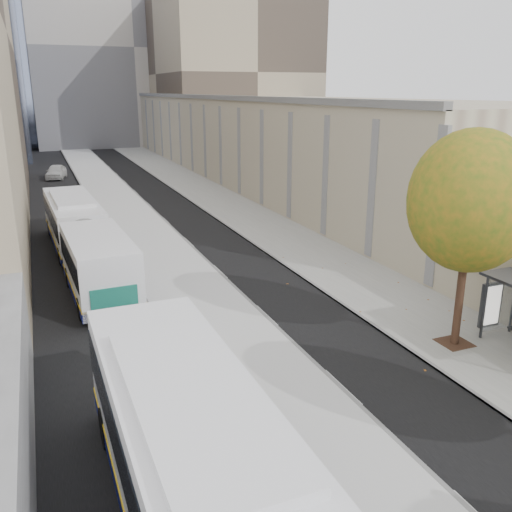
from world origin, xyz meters
TOP-DOWN VIEW (x-y plane):
  - bus_platform at (-3.88, 35.00)m, footprint 4.25×150.00m
  - sidewalk at (4.12, 35.00)m, footprint 4.75×150.00m
  - building_tan at (15.50, 64.00)m, footprint 18.00×92.00m
  - building_far_block at (6.00, 96.00)m, footprint 30.00×18.00m
  - tree_c at (3.60, 13.00)m, footprint 4.20×4.20m
  - bus_far at (-7.85, 27.66)m, footprint 3.24×17.07m
  - distant_car at (-7.83, 58.92)m, footprint 2.54×4.49m

SIDE VIEW (x-z plane):
  - sidewalk at x=4.12m, z-range 0.00..0.08m
  - bus_platform at x=-3.88m, z-range 0.00..0.15m
  - distant_car at x=-7.83m, z-range 0.00..1.44m
  - bus_far at x=-7.85m, z-range 0.13..2.96m
  - building_tan at x=15.50m, z-range 0.00..8.00m
  - tree_c at x=3.60m, z-range 1.61..8.89m
  - building_far_block at x=6.00m, z-range 0.00..30.00m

